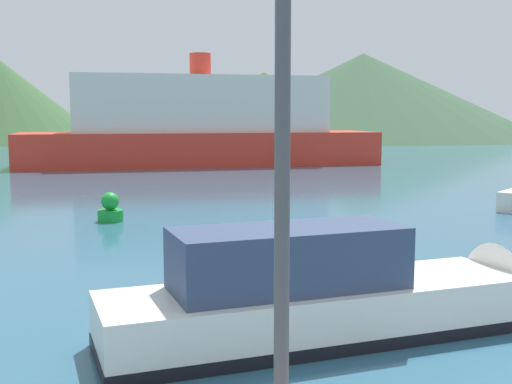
{
  "coord_description": "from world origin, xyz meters",
  "views": [
    {
      "loc": [
        -6.63,
        -4.65,
        3.53
      ],
      "look_at": [
        -0.82,
        14.0,
        1.2
      ],
      "focal_mm": 45.0,
      "sensor_mm": 36.0,
      "label": 1
    }
  ],
  "objects": [
    {
      "name": "motorboat_near",
      "position": [
        -2.18,
        4.54,
        0.6
      ],
      "size": [
        8.24,
        2.18,
        2.25
      ],
      "rotation": [
        0.0,
        0.0,
        0.05
      ],
      "color": "white",
      "rests_on": "ground_plane"
    },
    {
      "name": "ferry_distant",
      "position": [
        3.31,
        40.58,
        2.78
      ],
      "size": [
        25.65,
        7.74,
        7.91
      ],
      "rotation": [
        0.0,
        0.0,
        -0.07
      ],
      "color": "red",
      "rests_on": "ground_plane"
    },
    {
      "name": "buoy_marker",
      "position": [
        -4.98,
        17.13,
        0.4
      ],
      "size": [
        0.85,
        0.85,
        0.98
      ],
      "color": "green",
      "rests_on": "ground_plane"
    },
    {
      "name": "hill_east",
      "position": [
        23.59,
        88.36,
        5.03
      ],
      "size": [
        37.13,
        37.13,
        10.05
      ],
      "color": "#3D6038",
      "rests_on": "ground_plane"
    },
    {
      "name": "hill_far_east",
      "position": [
        40.21,
        88.56,
        6.65
      ],
      "size": [
        55.76,
        55.76,
        13.29
      ],
      "color": "#38563D",
      "rests_on": "ground_plane"
    }
  ]
}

